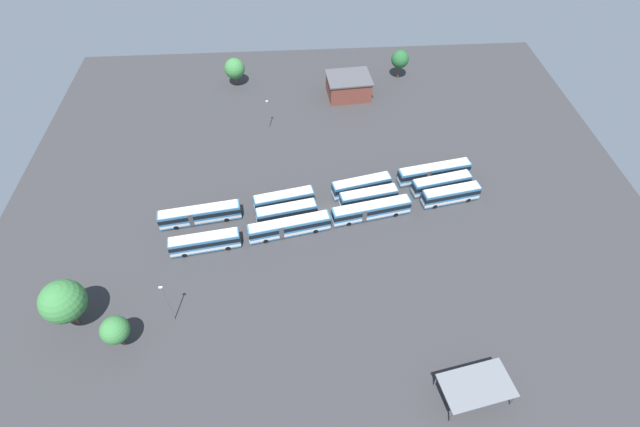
# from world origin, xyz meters

# --- Properties ---
(ground_plane) EXTENTS (129.82, 129.82, 0.00)m
(ground_plane) POSITION_xyz_m (0.00, 0.00, 0.00)
(ground_plane) COLOR #333335
(bus_row0_slot0) EXTENTS (13.12, 4.23, 3.55)m
(bus_row0_slot0) POSITION_xyz_m (-23.26, -8.00, 1.87)
(bus_row0_slot0) COLOR teal
(bus_row0_slot0) RESTS_ON ground_plane
(bus_row0_slot2) EXTENTS (15.90, 4.66, 3.55)m
(bus_row0_slot2) POSITION_xyz_m (-24.93, -1.00, 1.87)
(bus_row0_slot2) COLOR teal
(bus_row0_slot2) RESTS_ON ground_plane
(bus_row1_slot0) EXTENTS (15.89, 5.29, 3.55)m
(bus_row1_slot0) POSITION_xyz_m (-7.70, -5.31, 1.87)
(bus_row1_slot0) COLOR teal
(bus_row1_slot0) RESTS_ON ground_plane
(bus_row1_slot1) EXTENTS (12.08, 4.57, 3.55)m
(bus_row1_slot1) POSITION_xyz_m (-8.09, -1.58, 1.87)
(bus_row1_slot1) COLOR teal
(bus_row1_slot1) RESTS_ON ground_plane
(bus_row1_slot2) EXTENTS (12.25, 4.72, 3.55)m
(bus_row1_slot2) POSITION_xyz_m (-8.53, 1.94, 1.87)
(bus_row1_slot2) COLOR teal
(bus_row1_slot2) RESTS_ON ground_plane
(bus_row2_slot0) EXTENTS (15.89, 5.28, 3.55)m
(bus_row2_slot0) POSITION_xyz_m (8.40, -2.09, 1.87)
(bus_row2_slot0) COLOR teal
(bus_row2_slot0) RESTS_ON ground_plane
(bus_row2_slot1) EXTENTS (11.96, 4.51, 3.55)m
(bus_row2_slot1) POSITION_xyz_m (8.42, 1.54, 1.87)
(bus_row2_slot1) COLOR teal
(bus_row2_slot1) RESTS_ON ground_plane
(bus_row2_slot2) EXTENTS (12.52, 5.02, 3.55)m
(bus_row2_slot2) POSITION_xyz_m (7.42, 4.90, 1.87)
(bus_row2_slot2) COLOR teal
(bus_row2_slot2) RESTS_ON ground_plane
(bus_row3_slot0) EXTENTS (12.13, 4.51, 3.55)m
(bus_row3_slot0) POSITION_xyz_m (25.11, 1.12, 1.87)
(bus_row3_slot0) COLOR teal
(bus_row3_slot0) RESTS_ON ground_plane
(bus_row3_slot1) EXTENTS (12.63, 4.81, 3.55)m
(bus_row3_slot1) POSITION_xyz_m (23.96, 4.43, 1.87)
(bus_row3_slot1) COLOR teal
(bus_row3_slot1) RESTS_ON ground_plane
(bus_row3_slot2) EXTENTS (15.89, 5.16, 3.55)m
(bus_row3_slot2) POSITION_xyz_m (23.24, 8.02, 1.87)
(bus_row3_slot2) COLOR teal
(bus_row3_slot2) RESTS_ON ground_plane
(depot_building) EXTENTS (11.69, 9.86, 5.35)m
(depot_building) POSITION_xyz_m (8.59, 40.58, 2.69)
(depot_building) COLOR brown
(depot_building) RESTS_ON ground_plane
(maintenance_shelter) EXTENTS (11.12, 7.73, 3.62)m
(maintenance_shelter) POSITION_xyz_m (18.36, -38.28, 3.44)
(maintenance_shelter) COLOR slate
(maintenance_shelter) RESTS_ON ground_plane
(lamp_post_mid_lot) EXTENTS (0.56, 0.28, 7.40)m
(lamp_post_mid_lot) POSITION_xyz_m (-11.75, 28.45, 4.11)
(lamp_post_mid_lot) COLOR slate
(lamp_post_mid_lot) RESTS_ON ground_plane
(lamp_post_by_building) EXTENTS (0.56, 0.28, 9.55)m
(lamp_post_by_building) POSITION_xyz_m (-27.12, -22.61, 5.20)
(lamp_post_by_building) COLOR slate
(lamp_post_by_building) RESTS_ON ground_plane
(tree_south_edge) EXTENTS (5.28, 5.28, 7.39)m
(tree_south_edge) POSITION_xyz_m (-20.51, 47.58, 4.74)
(tree_south_edge) COLOR brown
(tree_south_edge) RESTS_ON ground_plane
(tree_north_edge) EXTENTS (4.64, 4.64, 7.86)m
(tree_north_edge) POSITION_xyz_m (22.91, 48.00, 5.52)
(tree_north_edge) COLOR brown
(tree_north_edge) RESTS_ON ground_plane
(tree_east_edge) EXTENTS (6.98, 6.98, 10.05)m
(tree_east_edge) POSITION_xyz_m (-42.80, -22.22, 6.55)
(tree_east_edge) COLOR brown
(tree_east_edge) RESTS_ON ground_plane
(tree_northeast) EXTENTS (4.43, 4.43, 6.78)m
(tree_northeast) POSITION_xyz_m (-34.56, -26.57, 4.55)
(tree_northeast) COLOR brown
(tree_northeast) RESTS_ON ground_plane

